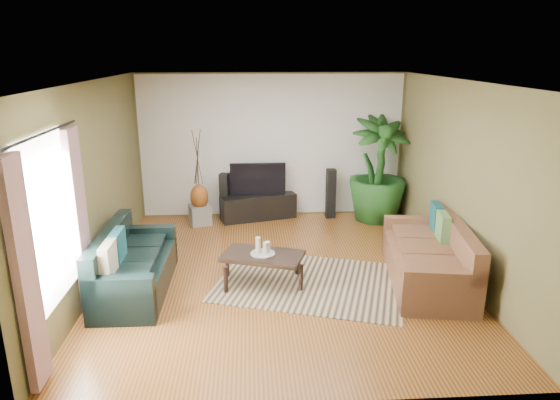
{
  "coord_description": "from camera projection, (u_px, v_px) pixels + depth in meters",
  "views": [
    {
      "loc": [
        -0.42,
        -6.54,
        3.07
      ],
      "look_at": [
        0.0,
        0.2,
        1.05
      ],
      "focal_mm": 32.0,
      "sensor_mm": 36.0,
      "label": 1
    }
  ],
  "objects": [
    {
      "name": "sofa_right",
      "position": [
        427.0,
        252.0,
        6.83
      ],
      "size": [
        1.27,
        2.25,
        0.85
      ],
      "primitive_type": "cube",
      "rotation": [
        0.0,
        0.0,
        -1.73
      ],
      "color": "brown",
      "rests_on": "floor"
    },
    {
      "name": "wall_right",
      "position": [
        460.0,
        180.0,
        6.92
      ],
      "size": [
        0.0,
        5.5,
        5.5
      ],
      "primitive_type": "plane",
      "rotation": [
        1.57,
        0.0,
        -1.57
      ],
      "color": "brown",
      "rests_on": "ground"
    },
    {
      "name": "candle_tray",
      "position": [
        263.0,
        253.0,
        6.74
      ],
      "size": [
        0.33,
        0.33,
        0.01
      ],
      "primitive_type": "cylinder",
      "color": "#9A9B95",
      "rests_on": "coffee_table"
    },
    {
      "name": "candle_mid",
      "position": [
        266.0,
        248.0,
        6.68
      ],
      "size": [
        0.07,
        0.07,
        0.17
      ],
      "primitive_type": "cylinder",
      "color": "beige",
      "rests_on": "candle_tray"
    },
    {
      "name": "candle_short",
      "position": [
        268.0,
        246.0,
        6.78
      ],
      "size": [
        0.07,
        0.07,
        0.14
      ],
      "primitive_type": "cylinder",
      "color": "white",
      "rests_on": "candle_tray"
    },
    {
      "name": "sofa_left",
      "position": [
        135.0,
        261.0,
        6.55
      ],
      "size": [
        0.82,
        1.89,
        0.85
      ],
      "primitive_type": "cube",
      "rotation": [
        0.0,
        0.0,
        1.57
      ],
      "color": "black",
      "rests_on": "floor"
    },
    {
      "name": "wall_front",
      "position": [
        302.0,
        267.0,
        4.14
      ],
      "size": [
        5.0,
        0.0,
        5.0
      ],
      "primitive_type": "plane",
      "rotation": [
        -1.57,
        0.0,
        0.0
      ],
      "color": "brown",
      "rests_on": "ground"
    },
    {
      "name": "tv_stand",
      "position": [
        258.0,
        207.0,
        9.46
      ],
      "size": [
        1.47,
        0.78,
        0.47
      ],
      "primitive_type": "cube",
      "rotation": [
        0.0,
        0.0,
        0.27
      ],
      "color": "black",
      "rests_on": "floor"
    },
    {
      "name": "candle_tall",
      "position": [
        258.0,
        245.0,
        6.73
      ],
      "size": [
        0.07,
        0.07,
        0.21
      ],
      "primitive_type": "cylinder",
      "color": "beige",
      "rests_on": "candle_tray"
    },
    {
      "name": "backwall_panel",
      "position": [
        272.0,
        146.0,
        9.39
      ],
      "size": [
        4.9,
        0.0,
        4.9
      ],
      "primitive_type": "plane",
      "rotation": [
        1.57,
        0.0,
        0.0
      ],
      "color": "white",
      "rests_on": "ground"
    },
    {
      "name": "side_table",
      "position": [
        147.0,
        246.0,
        7.56
      ],
      "size": [
        0.47,
        0.47,
        0.48
      ],
      "primitive_type": "cube",
      "rotation": [
        0.0,
        0.0,
        -0.04
      ],
      "color": "brown",
      "rests_on": "floor"
    },
    {
      "name": "ceiling",
      "position": [
        281.0,
        81.0,
        6.38
      ],
      "size": [
        5.5,
        5.5,
        0.0
      ],
      "primitive_type": "plane",
      "rotation": [
        3.14,
        0.0,
        0.0
      ],
      "color": "white",
      "rests_on": "ground"
    },
    {
      "name": "floor",
      "position": [
        281.0,
        274.0,
        7.16
      ],
      "size": [
        5.5,
        5.5,
        0.0
      ],
      "primitive_type": "plane",
      "color": "#965526",
      "rests_on": "ground"
    },
    {
      "name": "curtain_rod",
      "position": [
        41.0,
        134.0,
        4.82
      ],
      "size": [
        0.03,
        1.9,
        0.03
      ],
      "primitive_type": "cylinder",
      "rotation": [
        1.57,
        0.0,
        0.0
      ],
      "color": "black",
      "rests_on": "ground"
    },
    {
      "name": "wall_back",
      "position": [
        272.0,
        146.0,
        9.4
      ],
      "size": [
        5.0,
        0.0,
        5.0
      ],
      "primitive_type": "plane",
      "rotation": [
        1.57,
        0.0,
        0.0
      ],
      "color": "brown",
      "rests_on": "ground"
    },
    {
      "name": "speaker_right",
      "position": [
        331.0,
        193.0,
        9.48
      ],
      "size": [
        0.17,
        0.19,
        0.94
      ],
      "primitive_type": "cube",
      "rotation": [
        0.0,
        0.0,
        0.02
      ],
      "color": "black",
      "rests_on": "floor"
    },
    {
      "name": "coffee_table",
      "position": [
        263.0,
        269.0,
        6.81
      ],
      "size": [
        1.2,
        0.89,
        0.44
      ],
      "primitive_type": "cube",
      "rotation": [
        0.0,
        0.0,
        -0.32
      ],
      "color": "black",
      "rests_on": "floor"
    },
    {
      "name": "television",
      "position": [
        258.0,
        179.0,
        9.31
      ],
      "size": [
        1.03,
        0.06,
        0.61
      ],
      "primitive_type": "cube",
      "color": "black",
      "rests_on": "tv_stand"
    },
    {
      "name": "vase",
      "position": [
        199.0,
        197.0,
        9.07
      ],
      "size": [
        0.33,
        0.33,
        0.46
      ],
      "primitive_type": "ellipsoid",
      "color": "brown",
      "rests_on": "pedestal"
    },
    {
      "name": "curtain_near",
      "position": [
        26.0,
        276.0,
        4.43
      ],
      "size": [
        0.08,
        0.35,
        2.2
      ],
      "primitive_type": "cube",
      "color": "gray",
      "rests_on": "ground"
    },
    {
      "name": "window_pane",
      "position": [
        48.0,
        222.0,
        5.07
      ],
      "size": [
        0.0,
        1.8,
        1.8
      ],
      "primitive_type": "plane",
      "rotation": [
        1.57,
        0.0,
        1.57
      ],
      "color": "white",
      "rests_on": "ground"
    },
    {
      "name": "pedestal",
      "position": [
        200.0,
        215.0,
        9.17
      ],
      "size": [
        0.45,
        0.45,
        0.36
      ],
      "primitive_type": "cube",
      "rotation": [
        0.0,
        0.0,
        0.31
      ],
      "color": "gray",
      "rests_on": "floor"
    },
    {
      "name": "potted_plant",
      "position": [
        378.0,
        169.0,
        9.2
      ],
      "size": [
        1.33,
        1.33,
        1.94
      ],
      "primitive_type": "imported",
      "rotation": [
        0.0,
        0.0,
        0.26
      ],
      "color": "#1A4617",
      "rests_on": "floor"
    },
    {
      "name": "plant_pot",
      "position": [
        376.0,
        212.0,
        9.44
      ],
      "size": [
        0.36,
        0.36,
        0.28
      ],
      "primitive_type": "cylinder",
      "color": "black",
      "rests_on": "floor"
    },
    {
      "name": "speaker_left",
      "position": [
        225.0,
        197.0,
        9.36
      ],
      "size": [
        0.2,
        0.21,
        0.89
      ],
      "primitive_type": "cube",
      "rotation": [
        0.0,
        0.0,
        -0.27
      ],
      "color": "black",
      "rests_on": "floor"
    },
    {
      "name": "curtain_far",
      "position": [
        80.0,
        221.0,
        5.87
      ],
      "size": [
        0.08,
        0.35,
        2.2
      ],
      "primitive_type": "cube",
      "color": "gray",
      "rests_on": "ground"
    },
    {
      "name": "wall_left",
      "position": [
        93.0,
        186.0,
        6.62
      ],
      "size": [
        0.0,
        5.5,
        5.5
      ],
      "primitive_type": "plane",
      "rotation": [
        1.57,
        0.0,
        1.57
      ],
      "color": "brown",
      "rests_on": "ground"
    },
    {
      "name": "area_rug",
      "position": [
        311.0,
        282.0,
        6.89
      ],
      "size": [
        2.94,
        2.46,
        0.01
      ],
      "primitive_type": "cube",
      "rotation": [
        0.0,
        0.0,
        -0.3
      ],
      "color": "tan",
      "rests_on": "floor"
    }
  ]
}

